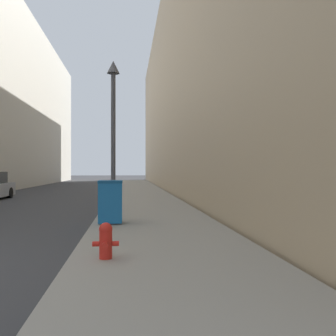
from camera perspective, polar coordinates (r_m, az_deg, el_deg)
sidewalk_right at (r=23.89m, az=-4.08°, el=-4.16°), size 3.76×60.00×0.14m
building_right_stone at (r=33.67m, az=9.41°, el=11.19°), size 12.00×60.00×16.74m
fire_hydrant at (r=6.83m, az=-9.47°, el=-10.74°), size 0.47×0.35×0.64m
trash_bin at (r=11.12m, az=-8.76°, el=-5.03°), size 0.70×0.71×1.26m
lamppost at (r=14.72m, az=-8.34°, el=7.32°), size 0.48×0.48×5.78m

